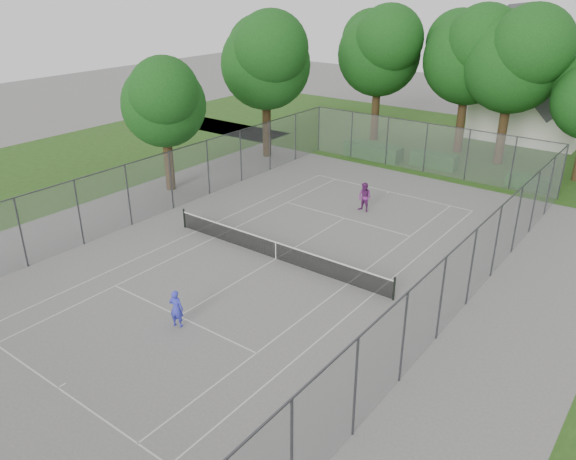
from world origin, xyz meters
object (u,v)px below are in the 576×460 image
Objects in this scene: tennis_net at (276,250)px; girl_player at (176,308)px; house at (535,87)px; woman_player at (365,197)px.

girl_player is at bearing -86.09° from tennis_net.
woman_player is at bearing -96.84° from house.
woman_player is (0.35, 8.00, 0.36)m from tennis_net.
girl_player reaches higher than tennis_net.
tennis_net is 31.51m from house.
house reaches higher than tennis_net.
woman_player is (-0.12, 14.90, 0.08)m from girl_player.
woman_player reaches higher than tennis_net.
girl_player is 0.91× the size of woman_player.
house is at bearing 84.27° from tennis_net.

